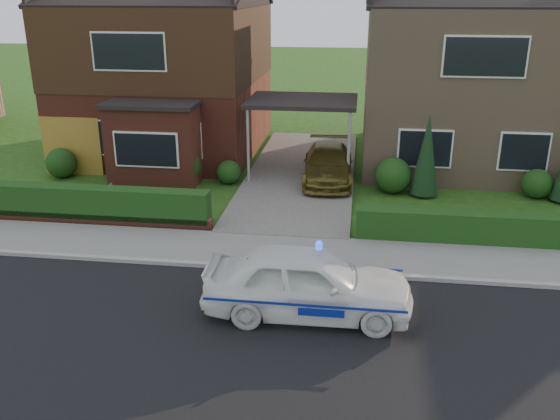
# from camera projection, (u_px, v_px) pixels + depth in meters

# --- Properties ---
(ground) EXTENTS (120.00, 120.00, 0.00)m
(ground) POSITION_uv_depth(u_px,v_px,m) (244.00, 341.00, 11.48)
(ground) COLOR #1D4813
(ground) RESTS_ON ground
(road) EXTENTS (60.00, 6.00, 0.02)m
(road) POSITION_uv_depth(u_px,v_px,m) (244.00, 341.00, 11.48)
(road) COLOR black
(road) RESTS_ON ground
(kerb) EXTENTS (60.00, 0.16, 0.12)m
(kerb) POSITION_uv_depth(u_px,v_px,m) (268.00, 269.00, 14.29)
(kerb) COLOR #9E9993
(kerb) RESTS_ON ground
(sidewalk) EXTENTS (60.00, 2.00, 0.10)m
(sidewalk) POSITION_uv_depth(u_px,v_px,m) (275.00, 251.00, 15.27)
(sidewalk) COLOR slate
(sidewalk) RESTS_ON ground
(driveway) EXTENTS (3.80, 12.00, 0.12)m
(driveway) POSITION_uv_depth(u_px,v_px,m) (302.00, 173.00, 21.66)
(driveway) COLOR #666059
(driveway) RESTS_ON ground
(house_left) EXTENTS (7.50, 9.53, 7.25)m
(house_left) POSITION_uv_depth(u_px,v_px,m) (167.00, 57.00, 23.76)
(house_left) COLOR brown
(house_left) RESTS_ON ground
(house_right) EXTENTS (7.50, 8.06, 7.25)m
(house_right) POSITION_uv_depth(u_px,v_px,m) (463.00, 65.00, 22.43)
(house_right) COLOR #9B7E5F
(house_right) RESTS_ON ground
(carport_link) EXTENTS (3.80, 3.00, 2.77)m
(carport_link) POSITION_uv_depth(u_px,v_px,m) (302.00, 102.00, 20.70)
(carport_link) COLOR black
(carport_link) RESTS_ON ground
(garage_door) EXTENTS (2.20, 0.10, 2.10)m
(garage_door) POSITION_uv_depth(u_px,v_px,m) (72.00, 146.00, 21.39)
(garage_door) COLOR olive
(garage_door) RESTS_ON ground
(dwarf_wall) EXTENTS (7.70, 0.25, 0.36)m
(dwarf_wall) POSITION_uv_depth(u_px,v_px,m) (82.00, 219.00, 17.07)
(dwarf_wall) COLOR brown
(dwarf_wall) RESTS_ON ground
(hedge_left) EXTENTS (7.50, 0.55, 0.90)m
(hedge_left) POSITION_uv_depth(u_px,v_px,m) (85.00, 223.00, 17.27)
(hedge_left) COLOR #153410
(hedge_left) RESTS_ON ground
(hedge_right) EXTENTS (7.50, 0.55, 0.80)m
(hedge_right) POSITION_uv_depth(u_px,v_px,m) (497.00, 246.00, 15.71)
(hedge_right) COLOR #153410
(hedge_right) RESTS_ON ground
(shrub_left_far) EXTENTS (1.08, 1.08, 1.08)m
(shrub_left_far) POSITION_uv_depth(u_px,v_px,m) (61.00, 163.00, 21.17)
(shrub_left_far) COLOR #153410
(shrub_left_far) RESTS_ON ground
(shrub_left_mid) EXTENTS (1.32, 1.32, 1.32)m
(shrub_left_mid) POSITION_uv_depth(u_px,v_px,m) (181.00, 166.00, 20.38)
(shrub_left_mid) COLOR #153410
(shrub_left_mid) RESTS_ON ground
(shrub_left_near) EXTENTS (0.84, 0.84, 0.84)m
(shrub_left_near) POSITION_uv_depth(u_px,v_px,m) (229.00, 172.00, 20.54)
(shrub_left_near) COLOR #153410
(shrub_left_near) RESTS_ON ground
(shrub_right_near) EXTENTS (1.20, 1.20, 1.20)m
(shrub_right_near) POSITION_uv_depth(u_px,v_px,m) (393.00, 175.00, 19.58)
(shrub_right_near) COLOR #153410
(shrub_right_near) RESTS_ON ground
(shrub_right_mid) EXTENTS (0.96, 0.96, 0.96)m
(shrub_right_mid) POSITION_uv_depth(u_px,v_px,m) (537.00, 184.00, 19.14)
(shrub_right_mid) COLOR #153410
(shrub_right_mid) RESTS_ON ground
(conifer_a) EXTENTS (0.90, 0.90, 2.60)m
(conifer_a) POSITION_uv_depth(u_px,v_px,m) (426.00, 158.00, 19.03)
(conifer_a) COLOR black
(conifer_a) RESTS_ON ground
(police_car) EXTENTS (3.96, 4.34, 1.63)m
(police_car) POSITION_uv_depth(u_px,v_px,m) (308.00, 282.00, 12.20)
(police_car) COLOR white
(police_car) RESTS_ON ground
(driveway_car) EXTENTS (1.85, 4.16, 1.19)m
(driveway_car) POSITION_uv_depth(u_px,v_px,m) (328.00, 164.00, 20.47)
(driveway_car) COLOR brown
(driveway_car) RESTS_ON driveway
(potted_plant_a) EXTENTS (0.40, 0.27, 0.75)m
(potted_plant_a) POSITION_uv_depth(u_px,v_px,m) (111.00, 196.00, 18.32)
(potted_plant_a) COLOR gray
(potted_plant_a) RESTS_ON ground
(potted_plant_b) EXTENTS (0.54, 0.51, 0.76)m
(potted_plant_b) POSITION_uv_depth(u_px,v_px,m) (77.00, 203.00, 17.70)
(potted_plant_b) COLOR gray
(potted_plant_b) RESTS_ON ground
(potted_plant_c) EXTENTS (0.57, 0.57, 0.85)m
(potted_plant_c) POSITION_uv_depth(u_px,v_px,m) (199.00, 208.00, 17.21)
(potted_plant_c) COLOR gray
(potted_plant_c) RESTS_ON ground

